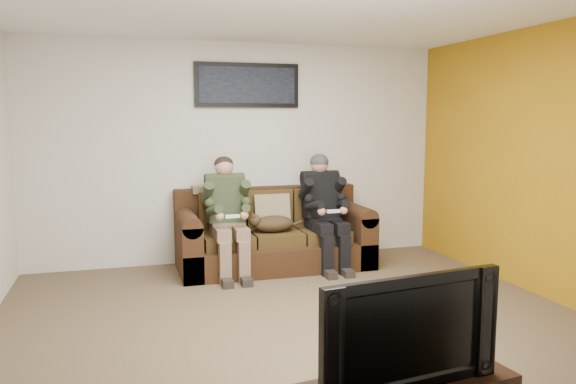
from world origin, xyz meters
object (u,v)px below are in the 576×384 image
object	(u,v)px
sofa	(273,237)
framed_poster	(247,85)
cat	(272,223)
television	(401,327)
person_right	(324,204)
person_left	(227,209)

from	to	relation	value
sofa	framed_poster	bearing A→B (deg)	117.28
framed_poster	cat	bearing A→B (deg)	-76.01
sofa	television	xyz separation A→B (m)	(-0.35, -3.78, 0.34)
person_right	cat	xyz separation A→B (m)	(-0.62, 0.00, -0.19)
person_right	framed_poster	size ratio (longest dim) A/B	1.04
person_right	framed_poster	distance (m)	1.67
sofa	person_left	xyz separation A→B (m)	(-0.56, -0.18, 0.39)
framed_poster	person_left	bearing A→B (deg)	-122.48
framed_poster	television	xyz separation A→B (m)	(-0.15, -4.17, -1.42)
person_left	cat	world-z (taller)	person_left
person_left	cat	bearing A→B (deg)	0.38
cat	framed_poster	size ratio (longest dim) A/B	0.53
person_left	framed_poster	xyz separation A→B (m)	(0.36, 0.57, 1.37)
person_right	television	distance (m)	3.71
television	person_right	bearing A→B (deg)	68.25
sofa	person_left	bearing A→B (deg)	-161.99
television	sofa	bearing A→B (deg)	77.21
cat	television	bearing A→B (deg)	-94.56
person_left	person_right	size ratio (longest dim) A/B	0.99
person_left	cat	xyz separation A→B (m)	(0.50, 0.00, -0.19)
framed_poster	person_right	bearing A→B (deg)	-36.77
person_left	person_right	world-z (taller)	person_right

